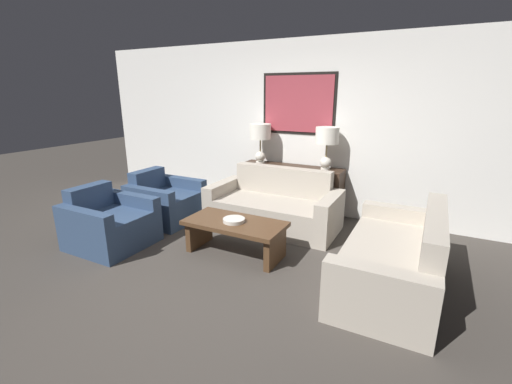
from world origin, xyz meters
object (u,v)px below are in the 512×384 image
at_px(console_table, 291,190).
at_px(couch_by_back_wall, 274,208).
at_px(couch_by_side, 395,260).
at_px(decorative_bowl, 234,220).
at_px(armchair_near_back_wall, 165,202).
at_px(armchair_near_camera, 110,224).
at_px(table_lamp_right, 327,140).
at_px(coffee_table, 235,230).
at_px(table_lamp_left, 260,135).

xyz_separation_m(console_table, couch_by_back_wall, (0.00, -0.63, -0.11)).
height_order(couch_by_side, decorative_bowl, couch_by_side).
height_order(console_table, couch_by_side, couch_by_side).
bearing_deg(armchair_near_back_wall, armchair_near_camera, -90.00).
relative_size(table_lamp_right, couch_by_side, 0.34).
relative_size(console_table, couch_by_back_wall, 0.88).
bearing_deg(console_table, coffee_table, -91.04).
bearing_deg(table_lamp_left, couch_by_side, -33.68).
bearing_deg(couch_by_side, console_table, 138.83).
height_order(decorative_bowl, armchair_near_back_wall, armchair_near_back_wall).
height_order(coffee_table, decorative_bowl, decorative_bowl).
bearing_deg(decorative_bowl, table_lamp_right, 71.20).
bearing_deg(console_table, armchair_near_back_wall, -143.43).
distance_m(table_lamp_left, decorative_bowl, 1.93).
bearing_deg(armchair_near_back_wall, decorative_bowl, -18.83).
bearing_deg(console_table, table_lamp_left, 180.00).
xyz_separation_m(couch_by_side, armchair_near_back_wall, (-3.31, 0.36, -0.00)).
bearing_deg(couch_by_back_wall, couch_by_side, -27.20).
height_order(couch_by_side, armchair_near_camera, couch_by_side).
relative_size(table_lamp_right, coffee_table, 0.53).
relative_size(coffee_table, decorative_bowl, 4.59).
height_order(couch_by_side, armchair_near_back_wall, couch_by_side).
xyz_separation_m(decorative_bowl, armchair_near_back_wall, (-1.54, 0.52, -0.17)).
bearing_deg(decorative_bowl, armchair_near_back_wall, 161.17).
distance_m(table_lamp_right, armchair_near_back_wall, 2.59).
relative_size(table_lamp_left, armchair_near_back_wall, 0.71).
bearing_deg(decorative_bowl, couch_by_back_wall, 88.29).
bearing_deg(decorative_bowl, table_lamp_left, 106.85).
xyz_separation_m(console_table, coffee_table, (-0.03, -1.67, -0.08)).
bearing_deg(table_lamp_right, table_lamp_left, 180.00).
height_order(table_lamp_right, armchair_near_back_wall, table_lamp_right).
height_order(decorative_bowl, armchair_near_camera, armchair_near_camera).
bearing_deg(table_lamp_right, armchair_near_back_wall, -151.14).
height_order(console_table, armchair_near_back_wall, console_table).
xyz_separation_m(table_lamp_right, couch_by_back_wall, (-0.54, -0.63, -0.94)).
bearing_deg(couch_by_back_wall, table_lamp_left, 130.90).
bearing_deg(armchair_near_back_wall, table_lamp_right, 28.86).
bearing_deg(armchair_near_camera, couch_by_back_wall, 44.68).
bearing_deg(couch_by_side, decorative_bowl, -174.58).
bearing_deg(coffee_table, table_lamp_left, 107.06).
bearing_deg(table_lamp_right, couch_by_side, -51.82).
relative_size(console_table, armchair_near_back_wall, 1.83).
height_order(console_table, table_lamp_right, table_lamp_right).
relative_size(couch_by_back_wall, couch_by_side, 1.00).
height_order(coffee_table, armchair_near_camera, armchair_near_camera).
relative_size(console_table, coffee_table, 1.37).
bearing_deg(table_lamp_right, couch_by_back_wall, -130.90).
xyz_separation_m(table_lamp_left, table_lamp_right, (1.09, 0.00, 0.00)).
distance_m(table_lamp_right, couch_by_side, 2.15).
distance_m(console_table, couch_by_side, 2.31).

